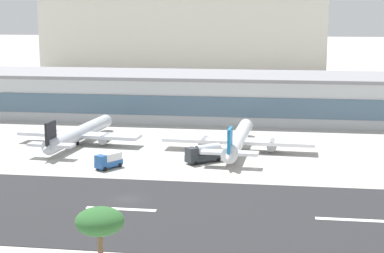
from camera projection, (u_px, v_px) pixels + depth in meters
ground_plane at (127, 199)px, 108.87m from camera, size 1400.00×1400.00×0.00m
runway_strip at (119, 209)px, 103.39m from camera, size 800.00×36.52×0.08m
runway_centreline_dash_4 at (121, 209)px, 103.32m from camera, size 12.00×1.20×0.01m
runway_centreline_dash_5 at (354, 220)px, 97.95m from camera, size 12.00×1.20×0.01m
terminal_building at (183, 95)px, 192.28m from camera, size 219.17×30.44×13.63m
distant_hotel_block at (184, 37)px, 321.50m from camera, size 144.61×33.57×38.43m
airliner_black_tail_gate_0 at (78, 134)px, 152.65m from camera, size 31.55×39.91×8.33m
airliner_blue_tail_gate_1 at (238, 141)px, 145.14m from camera, size 35.92×40.27×8.40m
service_fuel_truck_0 at (204, 153)px, 134.94m from camera, size 8.14×7.51×3.95m
service_box_truck_1 at (109, 160)px, 129.94m from camera, size 5.24×6.35×3.25m
palm_tree_0 at (100, 224)px, 63.83m from camera, size 5.13×5.13×12.74m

